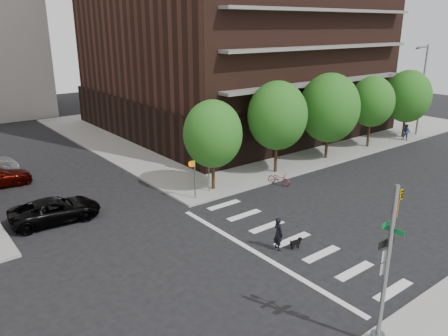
% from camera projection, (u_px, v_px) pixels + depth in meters
% --- Properties ---
extents(ground, '(120.00, 120.00, 0.00)m').
position_uv_depth(ground, '(250.00, 257.00, 21.73)').
color(ground, black).
rests_on(ground, ground).
extents(sidewalk_ne, '(39.00, 33.00, 0.15)m').
position_uv_depth(sidewalk_ne, '(250.00, 122.00, 51.27)').
color(sidewalk_ne, gray).
rests_on(sidewalk_ne, ground).
extents(crosswalk, '(3.85, 13.00, 0.01)m').
position_uv_depth(crosswalk, '(282.00, 244.00, 23.01)').
color(crosswalk, silver).
rests_on(crosswalk, ground).
extents(tree_a, '(4.00, 4.00, 5.90)m').
position_uv_depth(tree_a, '(213.00, 134.00, 29.16)').
color(tree_a, '#301E11').
rests_on(tree_a, sidewalk_ne).
extents(tree_b, '(4.50, 4.50, 6.65)m').
position_uv_depth(tree_b, '(277.00, 116.00, 32.51)').
color(tree_b, '#301E11').
rests_on(tree_b, sidewalk_ne).
extents(tree_c, '(5.00, 5.00, 6.80)m').
position_uv_depth(tree_c, '(329.00, 108.00, 36.04)').
color(tree_c, '#301E11').
rests_on(tree_c, sidewalk_ne).
extents(tree_d, '(4.00, 4.00, 6.20)m').
position_uv_depth(tree_d, '(372.00, 102.00, 39.58)').
color(tree_d, '#301E11').
rests_on(tree_d, sidewalk_ne).
extents(tree_e, '(4.50, 4.50, 6.35)m').
position_uv_depth(tree_e, '(408.00, 96.00, 43.11)').
color(tree_e, '#301E11').
rests_on(tree_e, sidewalk_ne).
extents(traffic_signal, '(0.90, 0.75, 6.00)m').
position_uv_depth(traffic_signal, '(385.00, 279.00, 14.99)').
color(traffic_signal, slate).
rests_on(traffic_signal, sidewalk_s).
extents(pedestrian_signal, '(2.18, 0.67, 2.60)m').
position_uv_depth(pedestrian_signal, '(198.00, 172.00, 28.43)').
color(pedestrian_signal, slate).
rests_on(pedestrian_signal, sidewalk_ne).
extents(streetlamp, '(2.14, 0.22, 9.00)m').
position_uv_depth(streetlamp, '(422.00, 85.00, 43.62)').
color(streetlamp, slate).
rests_on(streetlamp, sidewalk_ne).
extents(parked_car_black, '(2.77, 5.26, 1.41)m').
position_uv_depth(parked_car_black, '(56.00, 210.00, 25.47)').
color(parked_car_black, black).
rests_on(parked_car_black, ground).
extents(scooter, '(1.07, 1.86, 0.93)m').
position_uv_depth(scooter, '(279.00, 179.00, 31.35)').
color(scooter, '#9C253D').
rests_on(scooter, ground).
extents(dog_walker, '(0.73, 0.56, 1.78)m').
position_uv_depth(dog_walker, '(278.00, 234.00, 22.20)').
color(dog_walker, black).
rests_on(dog_walker, ground).
extents(dog, '(0.66, 0.26, 0.55)m').
position_uv_depth(dog, '(296.00, 242.00, 22.44)').
color(dog, black).
rests_on(dog, ground).
extents(pedestrian_far, '(0.94, 0.83, 1.63)m').
position_uv_depth(pedestrian_far, '(406.00, 132.00, 42.69)').
color(pedestrian_far, navy).
rests_on(pedestrian_far, sidewalk_ne).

